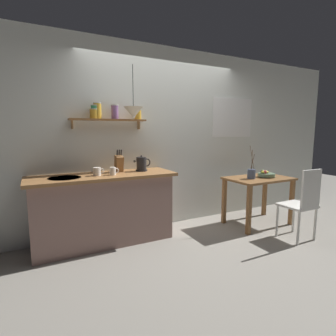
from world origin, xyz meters
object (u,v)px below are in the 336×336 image
(twig_vase, at_px, (251,174))
(coffee_mug_spare, at_px, (113,171))
(coffee_mug_by_sink, at_px, (97,171))
(electric_kettle, at_px, (142,164))
(knife_block, at_px, (119,163))
(dining_table, at_px, (258,186))
(pendant_lamp, at_px, (133,112))
(fruit_bowl, at_px, (266,174))
(dining_chair_near, at_px, (303,201))

(twig_vase, distance_m, coffee_mug_spare, 2.08)
(twig_vase, relative_size, coffee_mug_by_sink, 3.74)
(electric_kettle, height_order, knife_block, knife_block)
(dining_table, height_order, coffee_mug_by_sink, coffee_mug_by_sink)
(electric_kettle, distance_m, coffee_mug_spare, 0.47)
(knife_block, xyz_separation_m, pendant_lamp, (0.15, -0.20, 0.66))
(fruit_bowl, relative_size, coffee_mug_by_sink, 1.94)
(electric_kettle, height_order, coffee_mug_by_sink, electric_kettle)
(fruit_bowl, relative_size, coffee_mug_spare, 2.21)
(electric_kettle, distance_m, coffee_mug_by_sink, 0.64)
(twig_vase, xyz_separation_m, knife_block, (-1.91, 0.50, 0.21))
(dining_table, height_order, dining_chair_near, dining_chair_near)
(fruit_bowl, relative_size, twig_vase, 0.52)
(dining_table, bearing_deg, fruit_bowl, -10.51)
(dining_chair_near, distance_m, pendant_lamp, 2.52)
(fruit_bowl, xyz_separation_m, coffee_mug_spare, (-2.36, 0.30, 0.18))
(twig_vase, bearing_deg, knife_block, 165.19)
(knife_block, bearing_deg, coffee_mug_by_sink, -153.44)
(dining_chair_near, bearing_deg, coffee_mug_spare, 155.69)
(dining_table, distance_m, pendant_lamp, 2.24)
(dining_table, xyz_separation_m, electric_kettle, (-1.79, 0.42, 0.40))
(pendant_lamp, bearing_deg, knife_block, 126.94)
(fruit_bowl, bearing_deg, coffee_mug_spare, 172.66)
(coffee_mug_by_sink, bearing_deg, coffee_mug_spare, -12.72)
(dining_table, distance_m, twig_vase, 0.27)
(dining_table, xyz_separation_m, pendant_lamp, (-1.94, 0.29, 1.09))
(dining_chair_near, relative_size, pendant_lamp, 1.48)
(dining_table, relative_size, pendant_lamp, 1.50)
(dining_table, relative_size, twig_vase, 1.96)
(fruit_bowl, height_order, coffee_mug_spare, coffee_mug_spare)
(knife_block, bearing_deg, electric_kettle, -11.99)
(electric_kettle, xyz_separation_m, pendant_lamp, (-0.15, -0.13, 0.69))
(fruit_bowl, bearing_deg, pendant_lamp, 171.39)
(fruit_bowl, distance_m, electric_kettle, 1.98)
(dining_chair_near, distance_m, coffee_mug_by_sink, 2.71)
(knife_block, distance_m, pendant_lamp, 0.71)
(coffee_mug_by_sink, bearing_deg, dining_table, -7.59)
(dining_chair_near, distance_m, coffee_mug_spare, 2.53)
(dining_table, height_order, pendant_lamp, pendant_lamp)
(dining_table, relative_size, coffee_mug_spare, 8.35)
(dining_table, relative_size, knife_block, 3.27)
(dining_table, relative_size, electric_kettle, 4.11)
(twig_vase, bearing_deg, pendant_lamp, 170.08)
(coffee_mug_spare, bearing_deg, knife_block, 55.63)
(electric_kettle, bearing_deg, coffee_mug_spare, -162.18)
(dining_table, xyz_separation_m, dining_chair_near, (0.04, -0.74, -0.08))
(dining_chair_near, distance_m, twig_vase, 0.81)
(fruit_bowl, height_order, knife_block, knife_block)
(coffee_mug_spare, relative_size, pendant_lamp, 0.18)
(electric_kettle, relative_size, knife_block, 0.80)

